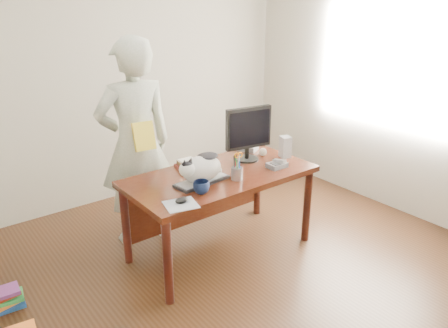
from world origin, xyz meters
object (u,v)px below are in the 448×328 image
phone (277,165)px  person (136,144)px  monitor (248,131)px  calculator (248,148)px  book_pile_b (6,299)px  keyboard (202,181)px  pen_cup (237,172)px  cat (200,168)px  desk (215,186)px  book_stack (189,164)px  coffee_mug (201,187)px  speaker (285,147)px  baseball (263,152)px  mouse (182,200)px

phone → person: 1.26m
monitor → calculator: size_ratio=2.28×
book_pile_b → keyboard: bearing=-15.6°
pen_cup → calculator: (0.54, 0.49, -0.04)m
cat → keyboard: bearing=8.4°
person → desk: bearing=135.8°
keyboard → cat: cat is taller
person → book_stack: bearing=137.1°
coffee_mug → phone: 0.83m
speaker → calculator: bearing=132.4°
speaker → book_pile_b: speaker is taller
baseball → monitor: bearing=-176.5°
monitor → pen_cup: monitor is taller
book_stack → calculator: size_ratio=1.06×
desk → baseball: (0.58, 0.03, 0.18)m
monitor → coffee_mug: 0.84m
coffee_mug → book_stack: bearing=66.7°
mouse → speaker: (1.29, 0.24, 0.07)m
pen_cup → book_pile_b: size_ratio=0.90×
book_stack → mouse: bearing=-119.0°
book_pile_b → phone: bearing=-13.9°
phone → person: size_ratio=0.09×
monitor → phone: (0.09, -0.29, -0.25)m
desk → mouse: bearing=-147.6°
coffee_mug → phone: size_ratio=0.75×
keyboard → baseball: baseball is taller
cat → monitor: bearing=8.6°
coffee_mug → person: (-0.10, 0.87, 0.13)m
coffee_mug → book_stack: size_ratio=0.54×
speaker → book_pile_b: (-2.44, 0.39, -0.78)m
mouse → baseball: size_ratio=1.60×
desk → coffee_mug: bearing=-139.2°
monitor → pen_cup: 0.50m
coffee_mug → baseball: coffee_mug is taller
cat → phone: size_ratio=2.68×
desk → phone: 0.58m
cat → book_stack: bearing=66.3°
mouse → person: 0.94m
keyboard → monitor: bearing=8.6°
baseball → book_stack: 0.74m
monitor → person: person is taller
desk → calculator: size_ratio=7.37×
desk → cat: bearing=-149.5°
keyboard → book_pile_b: (-1.48, 0.42, -0.69)m
keyboard → speaker: 0.96m
phone → baseball: phone is taller
book_stack → coffee_mug: bearing=-104.6°
cat → speaker: bearing=-4.2°
phone → keyboard: bearing=170.8°
cat → baseball: cat is taller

